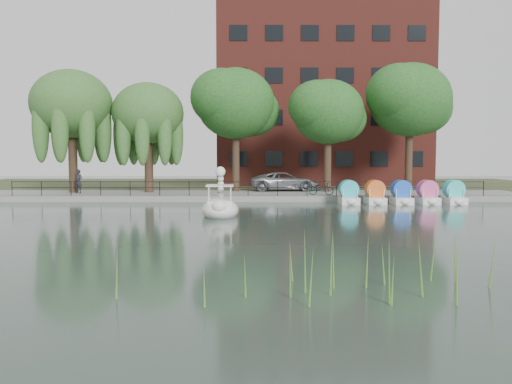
{
  "coord_description": "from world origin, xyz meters",
  "views": [
    {
      "loc": [
        0.41,
        -20.47,
        3.01
      ],
      "look_at": [
        0.5,
        4.0,
        1.3
      ],
      "focal_mm": 35.0,
      "sensor_mm": 36.0,
      "label": 1
    }
  ],
  "objects_px": {
    "minivan": "(285,180)",
    "bicycle": "(321,188)",
    "pedestrian": "(78,180)",
    "swan_boat": "(220,205)"
  },
  "relations": [
    {
      "from": "pedestrian",
      "to": "bicycle",
      "type": "bearing_deg",
      "value": 11.35
    },
    {
      "from": "minivan",
      "to": "bicycle",
      "type": "height_order",
      "value": "minivan"
    },
    {
      "from": "pedestrian",
      "to": "swan_boat",
      "type": "relative_size",
      "value": 0.63
    },
    {
      "from": "bicycle",
      "to": "minivan",
      "type": "bearing_deg",
      "value": 45.47
    },
    {
      "from": "minivan",
      "to": "bicycle",
      "type": "distance_m",
      "value": 4.89
    },
    {
      "from": "minivan",
      "to": "bicycle",
      "type": "xyz_separation_m",
      "value": [
        2.26,
        -4.32,
        -0.34
      ]
    },
    {
      "from": "bicycle",
      "to": "pedestrian",
      "type": "height_order",
      "value": "pedestrian"
    },
    {
      "from": "minivan",
      "to": "pedestrian",
      "type": "xyz_separation_m",
      "value": [
        -15.11,
        -2.65,
        0.15
      ]
    },
    {
      "from": "bicycle",
      "to": "swan_boat",
      "type": "distance_m",
      "value": 11.01
    },
    {
      "from": "minivan",
      "to": "pedestrian",
      "type": "bearing_deg",
      "value": 96.87
    }
  ]
}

